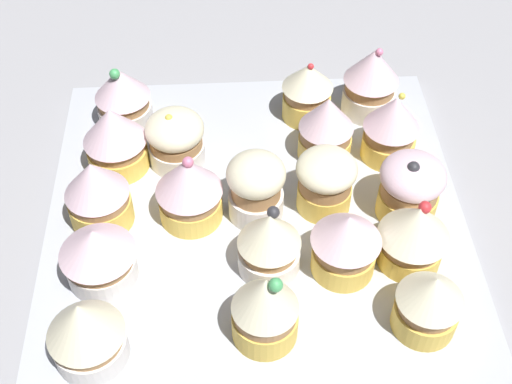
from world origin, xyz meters
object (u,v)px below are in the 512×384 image
Objects in this scene: cupcake_7 at (326,127)px; cupcake_16 at (97,190)px; cupcake_2 at (410,187)px; cupcake_1 at (414,234)px; cupcake_8 at (307,91)px; cupcake_15 at (98,254)px; cupcake_10 at (269,242)px; cupcake_13 at (176,139)px; cupcake_12 at (189,192)px; cupcake_14 at (85,331)px; cupcake_18 at (123,96)px; cupcake_0 at (429,302)px; cupcake_6 at (326,180)px; cupcake_17 at (115,138)px; cupcake_5 at (346,242)px; baking_tray at (256,217)px; cupcake_11 at (253,190)px; cupcake_9 at (268,307)px; cupcake_3 at (392,127)px; cupcake_4 at (371,81)px.

cupcake_16 reaches higher than cupcake_7.
cupcake_16 reaches higher than cupcake_2.
cupcake_8 is (20.13, 7.25, -0.22)cm from cupcake_1.
cupcake_15 is (-14.35, 21.47, -0.46)cm from cupcake_7.
cupcake_13 is at bearing 31.25° from cupcake_10.
cupcake_12 is at bearing 120.71° from cupcake_7.
cupcake_15 is (-0.34, 27.47, -0.45)cm from cupcake_1.
cupcake_18 is at bearing -1.53° from cupcake_14.
cupcake_7 reaches higher than cupcake_0.
cupcake_2 is 7.89cm from cupcake_6.
cupcake_13 is 0.86× the size of cupcake_17.
cupcake_17 is (-0.45, 21.12, 0.08)cm from cupcake_7.
cupcake_2 reaches higher than cupcake_0.
cupcake_5 is 7.60cm from cupcake_6.
cupcake_17 is at bearing -1.48° from cupcake_15.
cupcake_0 is 0.93× the size of cupcake_8.
baking_tray is 6.03× the size of cupcake_0.
cupcake_5 is 0.90× the size of cupcake_12.
cupcake_11 is 1.13× the size of cupcake_13.
cupcake_9 reaches higher than cupcake_7.
cupcake_18 is (20.30, 26.87, -0.22)cm from cupcake_1.
cupcake_17 is at bearing 89.98° from cupcake_3.
cupcake_15 is at bearing -174.60° from cupcake_16.
cupcake_6 is at bearing 6.10° from cupcake_5.
baking_tray is at bearing -91.30° from cupcake_16.
cupcake_8 is at bearing -35.81° from cupcake_14.
cupcake_1 is (6.82, -0.16, 0.36)cm from cupcake_0.
cupcake_12 is at bearing -169.64° from cupcake_13.
cupcake_0 reaches higher than cupcake_15.
cupcake_8 is at bearing 1.44° from cupcake_6.
cupcake_9 reaches higher than cupcake_13.
cupcake_13 is 0.88× the size of cupcake_18.
cupcake_4 is 6.94cm from cupcake_8.
cupcake_1 is 13.56cm from cupcake_3.
cupcake_0 is 12.53cm from cupcake_2.
cupcake_7 is 15.93cm from cupcake_12.
cupcake_1 is 28.91cm from cupcake_16.
cupcake_18 is at bearing 89.50° from cupcake_8.
baking_tray is 5.59× the size of cupcake_14.
cupcake_11 is 19.45cm from cupcake_18.
cupcake_5 is at bearing -115.49° from cupcake_12.
cupcake_4 is at bearing -25.50° from cupcake_6.
cupcake_9 reaches higher than cupcake_14.
cupcake_10 is at bearing -172.90° from baking_tray.
cupcake_18 is (-0.40, 26.51, -0.59)cm from cupcake_4.
cupcake_2 is (5.67, -0.86, -0.18)cm from cupcake_1.
cupcake_18 reaches higher than cupcake_8.
cupcake_3 is 1.11× the size of cupcake_8.
cupcake_16 is (14.77, 0.50, 0.14)cm from cupcake_14.
cupcake_11 and cupcake_14 have the same top height.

